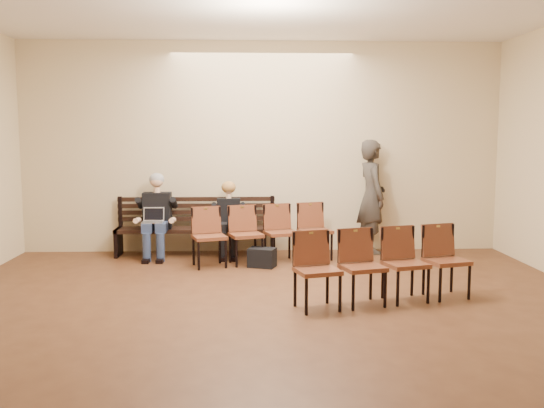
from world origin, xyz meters
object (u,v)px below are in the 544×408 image
Objects in this scene: seated_man at (157,216)px; laptop at (153,224)px; bench at (196,241)px; bag at (262,258)px; chair_row_back at (384,266)px; water_bottle at (234,224)px; seated_woman at (229,224)px; chair_row_front at (264,234)px; passerby at (372,188)px.

seated_man is 4.07× the size of laptop.
bench reaches higher than bag.
seated_man is 0.62× the size of chair_row_back.
seated_man is at bearing 167.47° from water_bottle.
laptop is at bearing 124.62° from chair_row_back.
seated_woman is 3.39m from chair_row_back.
chair_row_back is at bearing -31.70° from laptop.
bench is at bearing 147.80° from water_bottle.
seated_man is (-0.62, -0.12, 0.44)m from bench.
seated_man is 5.40× the size of water_bottle.
water_bottle is 0.11× the size of chair_row_front.
bench is 7.95× the size of laptop.
laptop is 1.77m from chair_row_front.
seated_woman is 0.50× the size of chair_row_back.
seated_woman is at bearing 107.87° from water_bottle.
laptop is 4.04m from chair_row_back.
chair_row_back is at bearing 161.68° from passerby.
chair_row_front reaches higher than bag.
bag is at bearing 109.54° from chair_row_back.
laptop is (-1.19, -0.21, 0.03)m from seated_woman.
seated_woman is 1.05m from bag.
seated_woman reaches higher than laptop.
seated_man is at bearing 90.17° from laptop.
seated_man is at bearing 122.08° from chair_row_back.
seated_man is 1.28m from water_bottle.
seated_man reaches higher than laptop.
chair_row_back is at bearing -55.88° from seated_woman.
bench is at bearing 114.48° from chair_row_back.
seated_man is at bearing 146.19° from chair_row_front.
bag is at bearing -51.93° from water_bottle.
seated_man is 1.24× the size of seated_woman.
chair_row_back is at bearing -54.38° from water_bottle.
laptop is 1.86m from bag.
chair_row_front is 2.65m from chair_row_back.
passerby reaches higher than seated_woman.
chair_row_front reaches higher than water_bottle.
passerby reaches higher than laptop.
seated_man reaches higher than seated_woman.
passerby is (2.28, 0.50, 0.51)m from water_bottle.
seated_woman is 0.49× the size of passerby.
water_bottle is (0.63, -0.40, 0.35)m from bench.
bench is 0.64m from seated_woman.
bench is 2.43× the size of seated_woman.
passerby is at bearing 29.44° from bag.
bench is at bearing 167.50° from seated_woman.
seated_woman reaches higher than water_bottle.
seated_woman is 0.77m from chair_row_front.
passerby is at bearing 65.87° from chair_row_back.
chair_row_front is 1.01× the size of chair_row_back.
seated_woman is at bearing 108.75° from chair_row_back.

